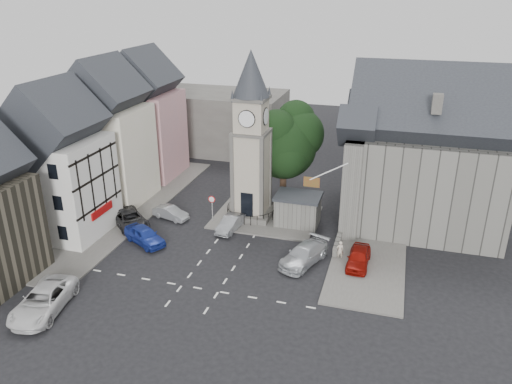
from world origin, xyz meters
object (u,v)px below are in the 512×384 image
(stone_shelter, at_px, (298,210))
(clock_tower, at_px, (251,138))
(car_west_blue, at_px, (145,235))
(car_east_red, at_px, (359,257))
(pedestrian, at_px, (340,250))

(stone_shelter, bearing_deg, clock_tower, 174.16)
(car_west_blue, height_order, car_east_red, car_west_blue)
(car_east_red, distance_m, pedestrian, 1.74)
(stone_shelter, xyz_separation_m, car_east_red, (6.44, -6.10, -0.81))
(car_east_red, bearing_deg, stone_shelter, 138.23)
(car_west_blue, relative_size, pedestrian, 2.74)
(clock_tower, height_order, pedestrian, clock_tower)
(clock_tower, height_order, car_west_blue, clock_tower)
(clock_tower, height_order, car_east_red, clock_tower)
(clock_tower, bearing_deg, car_east_red, -30.39)
(clock_tower, height_order, stone_shelter, clock_tower)
(car_west_blue, bearing_deg, pedestrian, -54.29)
(clock_tower, distance_m, stone_shelter, 8.15)
(car_west_blue, height_order, pedestrian, pedestrian)
(car_west_blue, xyz_separation_m, car_east_red, (18.74, 1.56, -0.04))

